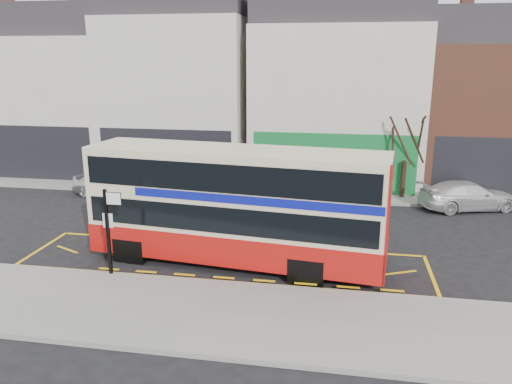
% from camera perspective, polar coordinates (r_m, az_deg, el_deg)
% --- Properties ---
extents(ground, '(120.00, 120.00, 0.00)m').
position_cam_1_polar(ground, '(16.33, -5.00, -9.96)').
color(ground, black).
rests_on(ground, ground).
extents(pavement, '(40.00, 4.00, 0.15)m').
position_cam_1_polar(pavement, '(14.33, -7.42, -13.50)').
color(pavement, gray).
rests_on(pavement, ground).
extents(kerb, '(40.00, 0.15, 0.15)m').
position_cam_1_polar(kerb, '(15.97, -5.35, -10.27)').
color(kerb, gray).
rests_on(kerb, ground).
extents(far_pavement, '(50.00, 3.00, 0.15)m').
position_cam_1_polar(far_pavement, '(26.47, 1.09, 0.19)').
color(far_pavement, gray).
rests_on(far_pavement, ground).
extents(road_markings, '(14.00, 3.40, 0.01)m').
position_cam_1_polar(road_markings, '(17.74, -3.67, -7.80)').
color(road_markings, yellow).
rests_on(road_markings, ground).
extents(terrace_far_left, '(8.00, 8.01, 10.80)m').
position_cam_1_polar(terrace_far_left, '(34.11, -21.17, 10.66)').
color(terrace_far_left, beige).
rests_on(terrace_far_left, ground).
extents(terrace_left, '(8.00, 8.01, 11.80)m').
position_cam_1_polar(terrace_left, '(30.77, -8.07, 12.06)').
color(terrace_left, beige).
rests_on(terrace_left, ground).
extents(terrace_green_shop, '(9.00, 8.01, 11.30)m').
position_cam_1_polar(terrace_green_shop, '(29.31, 9.29, 11.37)').
color(terrace_green_shop, beige).
rests_on(terrace_green_shop, ground).
extents(terrace_right, '(9.00, 8.01, 10.30)m').
position_cam_1_polar(terrace_right, '(30.57, 26.58, 9.20)').
color(terrace_right, brown).
rests_on(terrace_right, ground).
extents(double_decker_bus, '(10.27, 3.46, 4.02)m').
position_cam_1_polar(double_decker_bus, '(16.80, -2.24, -1.47)').
color(double_decker_bus, beige).
rests_on(double_decker_bus, ground).
extents(bus_stop_post, '(0.70, 0.12, 2.81)m').
position_cam_1_polar(bus_stop_post, '(16.40, -16.43, -3.47)').
color(bus_stop_post, black).
rests_on(bus_stop_post, pavement).
extents(car_silver, '(4.33, 2.68, 1.37)m').
position_cam_1_polar(car_silver, '(26.42, -16.36, 0.91)').
color(car_silver, silver).
rests_on(car_silver, ground).
extents(car_grey, '(4.73, 2.66, 1.48)m').
position_cam_1_polar(car_grey, '(25.41, -8.45, 0.93)').
color(car_grey, '#43444B').
rests_on(car_grey, ground).
extents(car_white, '(4.89, 3.15, 1.32)m').
position_cam_1_polar(car_white, '(25.32, 23.09, -0.38)').
color(car_white, silver).
rests_on(car_white, ground).
extents(street_tree_right, '(2.48, 2.48, 5.35)m').
position_cam_1_polar(street_tree_right, '(25.38, 16.90, 7.11)').
color(street_tree_right, black).
rests_on(street_tree_right, ground).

